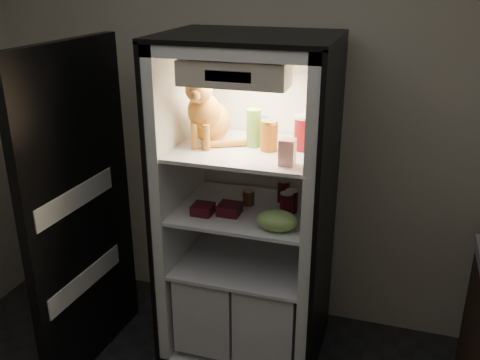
{
  "coord_description": "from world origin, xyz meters",
  "views": [
    {
      "loc": [
        0.77,
        -1.26,
        2.17
      ],
      "look_at": [
        -0.04,
        1.32,
        1.1
      ],
      "focal_mm": 40.0,
      "sensor_mm": 36.0,
      "label": 1
    }
  ],
  "objects_px": {
    "parmesan_shaker": "(254,128)",
    "grape_bag": "(277,221)",
    "refrigerator": "(249,227)",
    "soda_can_b": "(291,201)",
    "pepper_jar": "(304,133)",
    "tabby_cat": "(207,115)",
    "berry_box_left": "(203,209)",
    "berry_box_right": "(230,209)",
    "soda_can_c": "(286,204)",
    "cream_carton": "(287,152)",
    "condiment_jar": "(249,197)",
    "mayo_tub": "(260,130)",
    "soda_can_a": "(284,191)",
    "salsa_jar": "(269,136)"
  },
  "relations": [
    {
      "from": "soda_can_b",
      "to": "refrigerator",
      "type": "bearing_deg",
      "value": 171.51
    },
    {
      "from": "tabby_cat",
      "to": "soda_can_b",
      "type": "xyz_separation_m",
      "value": [
        0.47,
        0.01,
        -0.44
      ]
    },
    {
      "from": "tabby_cat",
      "to": "condiment_jar",
      "type": "height_order",
      "value": "tabby_cat"
    },
    {
      "from": "parmesan_shaker",
      "to": "salsa_jar",
      "type": "distance_m",
      "value": 0.11
    },
    {
      "from": "parmesan_shaker",
      "to": "berry_box_left",
      "type": "xyz_separation_m",
      "value": [
        -0.23,
        -0.18,
        -0.42
      ]
    },
    {
      "from": "soda_can_b",
      "to": "parmesan_shaker",
      "type": "bearing_deg",
      "value": 177.36
    },
    {
      "from": "cream_carton",
      "to": "condiment_jar",
      "type": "height_order",
      "value": "cream_carton"
    },
    {
      "from": "pepper_jar",
      "to": "grape_bag",
      "type": "height_order",
      "value": "pepper_jar"
    },
    {
      "from": "refrigerator",
      "to": "grape_bag",
      "type": "xyz_separation_m",
      "value": [
        0.23,
        -0.27,
        0.2
      ]
    },
    {
      "from": "parmesan_shaker",
      "to": "grape_bag",
      "type": "distance_m",
      "value": 0.51
    },
    {
      "from": "mayo_tub",
      "to": "cream_carton",
      "type": "xyz_separation_m",
      "value": [
        0.23,
        -0.32,
        -0.0
      ]
    },
    {
      "from": "pepper_jar",
      "to": "soda_can_a",
      "type": "xyz_separation_m",
      "value": [
        -0.12,
        0.09,
        -0.38
      ]
    },
    {
      "from": "parmesan_shaker",
      "to": "soda_can_b",
      "type": "relative_size",
      "value": 1.6
    },
    {
      "from": "mayo_tub",
      "to": "berry_box_left",
      "type": "bearing_deg",
      "value": -130.86
    },
    {
      "from": "pepper_jar",
      "to": "berry_box_right",
      "type": "distance_m",
      "value": 0.57
    },
    {
      "from": "soda_can_c",
      "to": "condiment_jar",
      "type": "relative_size",
      "value": 1.42
    },
    {
      "from": "parmesan_shaker",
      "to": "cream_carton",
      "type": "relative_size",
      "value": 1.57
    },
    {
      "from": "berry_box_right",
      "to": "soda_can_c",
      "type": "bearing_deg",
      "value": 13.6
    },
    {
      "from": "pepper_jar",
      "to": "condiment_jar",
      "type": "distance_m",
      "value": 0.49
    },
    {
      "from": "refrigerator",
      "to": "soda_can_b",
      "type": "bearing_deg",
      "value": -8.49
    },
    {
      "from": "condiment_jar",
      "to": "mayo_tub",
      "type": "bearing_deg",
      "value": 64.92
    },
    {
      "from": "tabby_cat",
      "to": "pepper_jar",
      "type": "distance_m",
      "value": 0.52
    },
    {
      "from": "tabby_cat",
      "to": "condiment_jar",
      "type": "bearing_deg",
      "value": 6.94
    },
    {
      "from": "tabby_cat",
      "to": "cream_carton",
      "type": "bearing_deg",
      "value": -25.26
    },
    {
      "from": "salsa_jar",
      "to": "soda_can_a",
      "type": "relative_size",
      "value": 1.25
    },
    {
      "from": "soda_can_c",
      "to": "berry_box_left",
      "type": "distance_m",
      "value": 0.45
    },
    {
      "from": "refrigerator",
      "to": "tabby_cat",
      "type": "distance_m",
      "value": 0.69
    },
    {
      "from": "soda_can_b",
      "to": "berry_box_right",
      "type": "relative_size",
      "value": 1.08
    },
    {
      "from": "berry_box_left",
      "to": "berry_box_right",
      "type": "xyz_separation_m",
      "value": [
        0.14,
        0.04,
        0.0
      ]
    },
    {
      "from": "refrigerator",
      "to": "mayo_tub",
      "type": "xyz_separation_m",
      "value": [
        0.04,
        0.07,
        0.57
      ]
    },
    {
      "from": "pepper_jar",
      "to": "refrigerator",
      "type": "bearing_deg",
      "value": 179.62
    },
    {
      "from": "condiment_jar",
      "to": "salsa_jar",
      "type": "bearing_deg",
      "value": -24.32
    },
    {
      "from": "salsa_jar",
      "to": "condiment_jar",
      "type": "height_order",
      "value": "salsa_jar"
    },
    {
      "from": "condiment_jar",
      "to": "soda_can_b",
      "type": "bearing_deg",
      "value": -5.56
    },
    {
      "from": "mayo_tub",
      "to": "pepper_jar",
      "type": "xyz_separation_m",
      "value": [
        0.26,
        -0.07,
        0.02
      ]
    },
    {
      "from": "tabby_cat",
      "to": "berry_box_left",
      "type": "bearing_deg",
      "value": -84.21
    },
    {
      "from": "mayo_tub",
      "to": "pepper_jar",
      "type": "height_order",
      "value": "pepper_jar"
    },
    {
      "from": "refrigerator",
      "to": "salsa_jar",
      "type": "height_order",
      "value": "refrigerator"
    },
    {
      "from": "soda_can_a",
      "to": "grape_bag",
      "type": "distance_m",
      "value": 0.36
    },
    {
      "from": "tabby_cat",
      "to": "condiment_jar",
      "type": "xyz_separation_m",
      "value": [
        0.22,
        0.03,
        -0.46
      ]
    },
    {
      "from": "pepper_jar",
      "to": "cream_carton",
      "type": "bearing_deg",
      "value": -97.1
    },
    {
      "from": "soda_can_a",
      "to": "soda_can_c",
      "type": "relative_size",
      "value": 0.98
    },
    {
      "from": "condiment_jar",
      "to": "cream_carton",
      "type": "bearing_deg",
      "value": -42.68
    },
    {
      "from": "soda_can_a",
      "to": "berry_box_left",
      "type": "relative_size",
      "value": 1.18
    },
    {
      "from": "grape_bag",
      "to": "berry_box_left",
      "type": "height_order",
      "value": "grape_bag"
    },
    {
      "from": "tabby_cat",
      "to": "berry_box_left",
      "type": "distance_m",
      "value": 0.51
    },
    {
      "from": "parmesan_shaker",
      "to": "grape_bag",
      "type": "xyz_separation_m",
      "value": [
        0.2,
        -0.25,
        -0.4
      ]
    },
    {
      "from": "soda_can_c",
      "to": "condiment_jar",
      "type": "distance_m",
      "value": 0.25
    },
    {
      "from": "soda_can_b",
      "to": "soda_can_c",
      "type": "xyz_separation_m",
      "value": [
        -0.02,
        -0.06,
        0.0
      ]
    },
    {
      "from": "condiment_jar",
      "to": "berry_box_right",
      "type": "height_order",
      "value": "condiment_jar"
    }
  ]
}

